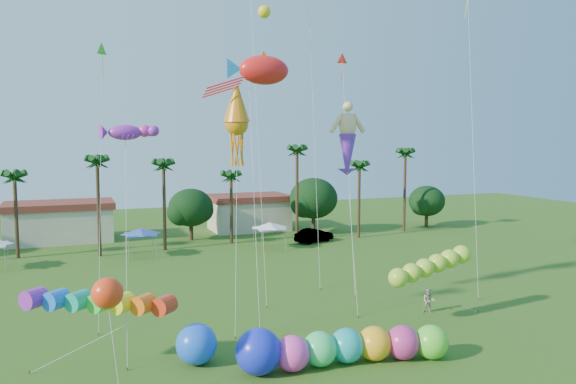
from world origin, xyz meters
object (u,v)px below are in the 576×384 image
object	(u,v)px
spectator_b	(429,301)
caterpillar_inflatable	(336,347)
car_b	(314,235)
blue_ball	(197,344)

from	to	relation	value
spectator_b	caterpillar_inflatable	xyz separation A→B (m)	(-10.33, -6.07, 0.16)
car_b	caterpillar_inflatable	xyz separation A→B (m)	(-14.05, -34.27, 0.20)
caterpillar_inflatable	spectator_b	bearing A→B (deg)	38.56
blue_ball	car_b	bearing A→B (deg)	56.01
car_b	spectator_b	size ratio (longest dim) A/B	2.89
car_b	caterpillar_inflatable	bearing A→B (deg)	136.93
caterpillar_inflatable	car_b	bearing A→B (deg)	75.83
caterpillar_inflatable	blue_ball	world-z (taller)	caterpillar_inflatable
caterpillar_inflatable	blue_ball	bearing A→B (deg)	165.09
spectator_b	blue_ball	distance (m)	17.64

